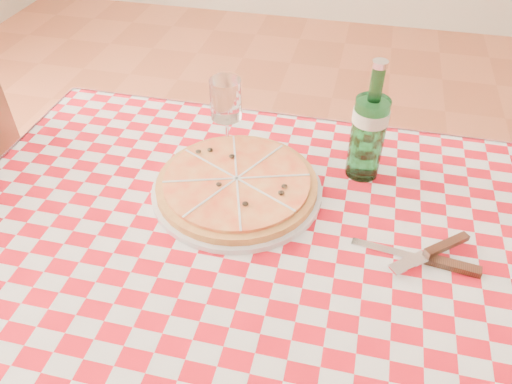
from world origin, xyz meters
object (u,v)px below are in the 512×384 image
Objects in this scene: pizza_plate at (237,184)px; water_bottle at (370,121)px; wine_glass at (227,116)px; dining_table at (259,268)px.

water_bottle is at bearing 26.88° from pizza_plate.
pizza_plate is 0.18m from wine_glass.
dining_table is at bearing -57.25° from pizza_plate.
pizza_plate is 2.02× the size of wine_glass.
wine_glass is (-0.06, 0.15, 0.07)m from pizza_plate.
water_bottle is at bearing -3.99° from wine_glass.
pizza_plate is (-0.08, 0.12, 0.12)m from dining_table.
wine_glass is at bearing 117.26° from dining_table.
water_bottle reaches higher than pizza_plate.
water_bottle is (0.26, 0.13, 0.11)m from pizza_plate.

